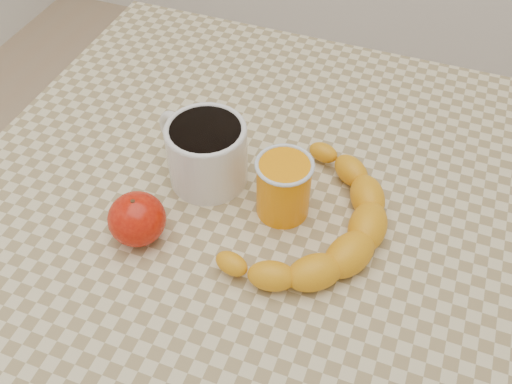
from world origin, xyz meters
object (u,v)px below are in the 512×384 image
(table, at_px, (256,242))
(apple, at_px, (137,219))
(coffee_mug, at_px, (205,150))
(orange_juice_glass, at_px, (284,187))
(banana, at_px, (310,219))

(table, xyz_separation_m, apple, (-0.11, -0.10, 0.12))
(table, height_order, coffee_mug, coffee_mug)
(table, height_order, orange_juice_glass, orange_juice_glass)
(table, bearing_deg, orange_juice_glass, 0.71)
(apple, bearing_deg, table, 41.57)
(table, xyz_separation_m, coffee_mug, (-0.08, 0.02, 0.13))
(table, bearing_deg, coffee_mug, 164.65)
(orange_juice_glass, height_order, apple, orange_juice_glass)
(table, distance_m, apple, 0.19)
(table, distance_m, orange_juice_glass, 0.13)
(coffee_mug, height_order, banana, coffee_mug)
(table, bearing_deg, apple, -138.43)
(coffee_mug, relative_size, orange_juice_glass, 1.88)
(coffee_mug, xyz_separation_m, apple, (-0.04, -0.12, -0.02))
(orange_juice_glass, distance_m, apple, 0.18)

